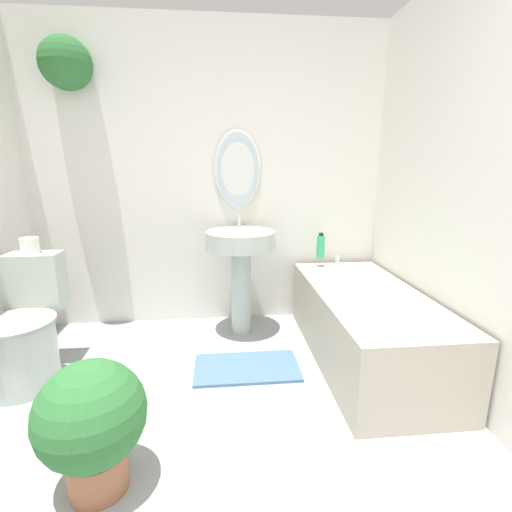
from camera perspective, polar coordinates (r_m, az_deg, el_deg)
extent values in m
cube|color=silver|center=(3.10, -7.22, 11.68)|extent=(2.94, 0.06, 2.40)
ellipsoid|color=silver|center=(3.05, -2.84, 13.16)|extent=(0.38, 0.02, 0.61)
ellipsoid|color=silver|center=(3.05, -2.83, 13.16)|extent=(0.34, 0.01, 0.57)
cylinder|color=#9E6042|center=(3.23, -27.43, 26.28)|extent=(0.16, 0.16, 0.09)
sphere|color=#2D6B33|center=(3.21, -27.25, 24.89)|extent=(0.36, 0.36, 0.36)
cube|color=silver|center=(2.22, 32.74, 8.84)|extent=(0.06, 2.76, 2.40)
cylinder|color=#B2BCB2|center=(2.69, -32.51, -12.86)|extent=(0.41, 0.41, 0.40)
cylinder|color=#97A097|center=(2.61, -33.11, -8.64)|extent=(0.44, 0.44, 0.02)
cube|color=#B2BCB2|center=(2.81, -30.87, -3.22)|extent=(0.35, 0.18, 0.36)
cylinder|color=#B2BCB2|center=(2.93, -2.32, -5.41)|extent=(0.15, 0.15, 0.69)
cylinder|color=#B2BCB2|center=(2.82, -2.40, 2.51)|extent=(0.53, 0.53, 0.13)
cylinder|color=silver|center=(2.94, -2.60, 5.27)|extent=(0.02, 0.02, 0.10)
cube|color=#B2A893|center=(2.68, 16.48, -10.24)|extent=(0.68, 1.53, 0.49)
cube|color=#B2BCB2|center=(2.59, 16.82, -5.67)|extent=(0.58, 1.43, 0.04)
cylinder|color=silver|center=(3.17, 12.39, -0.76)|extent=(0.04, 0.04, 0.08)
cylinder|color=#38B275|center=(3.08, 9.91, 1.43)|extent=(0.07, 0.07, 0.18)
cylinder|color=black|center=(3.06, 9.99, 3.30)|extent=(0.04, 0.04, 0.02)
cylinder|color=#9E6042|center=(1.88, -23.12, -28.09)|extent=(0.24, 0.24, 0.17)
sphere|color=#2D6B33|center=(1.72, -24.02, -21.34)|extent=(0.43, 0.43, 0.43)
cube|color=#4C7093|center=(2.55, -1.44, -16.79)|extent=(0.68, 0.39, 0.02)
cylinder|color=white|center=(2.76, -31.46, 1.38)|extent=(0.11, 0.11, 0.10)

